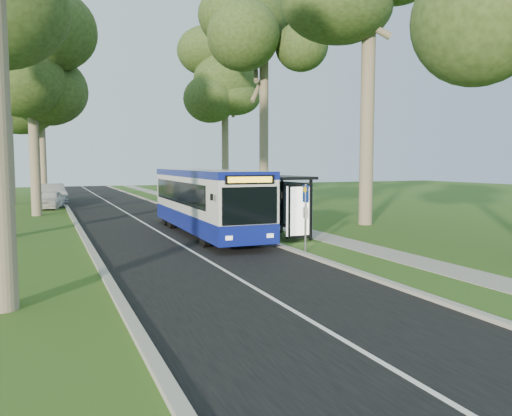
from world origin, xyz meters
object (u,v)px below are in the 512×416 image
at_px(bus, 206,201).
at_px(bus_shelter, 290,195).
at_px(car_white, 50,200).
at_px(car_silver, 52,194).
at_px(bus_stop_sign, 306,210).
at_px(litter_bin, 262,218).

xyz_separation_m(bus, bus_shelter, (3.04, -2.69, 0.38)).
bearing_deg(car_white, bus, -57.22).
distance_m(bus_shelter, car_silver, 25.81).
height_order(bus, bus_shelter, bus).
bearing_deg(car_white, bus_shelter, -52.30).
bearing_deg(bus_shelter, bus, 137.08).
height_order(bus_stop_sign, bus_shelter, bus_shelter).
height_order(litter_bin, car_white, car_white).
xyz_separation_m(litter_bin, car_silver, (-9.60, 20.35, 0.33)).
xyz_separation_m(bus_shelter, car_silver, (-9.34, 24.04, -1.11)).
relative_size(bus_stop_sign, litter_bin, 2.56).
bearing_deg(bus_stop_sign, bus_shelter, 66.91).
relative_size(bus_shelter, car_white, 0.83).
height_order(bus_stop_sign, car_silver, bus_stop_sign).
distance_m(car_white, car_silver, 4.22).
relative_size(bus_shelter, litter_bin, 3.25).
relative_size(bus, car_white, 2.93).
xyz_separation_m(bus_shelter, car_white, (-9.55, 19.83, -1.28)).
height_order(bus_stop_sign, litter_bin, bus_stop_sign).
bearing_deg(car_silver, litter_bin, -69.89).
distance_m(bus, bus_shelter, 4.08).
height_order(bus, bus_stop_sign, bus).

